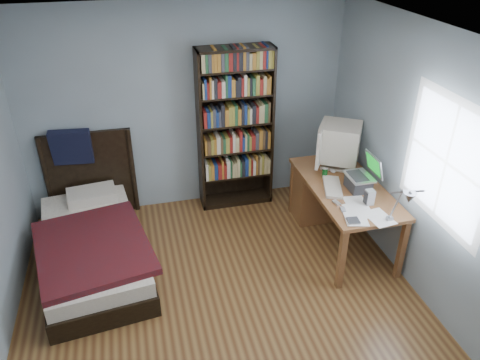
# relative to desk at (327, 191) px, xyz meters

# --- Properties ---
(room) EXTENTS (4.20, 4.24, 2.50)m
(room) POSITION_rel_desk_xyz_m (-1.48, -1.23, 0.84)
(room) COLOR #563219
(room) RESTS_ON ground
(desk) EXTENTS (0.75, 1.51, 0.73)m
(desk) POSITION_rel_desk_xyz_m (0.00, 0.00, 0.00)
(desk) COLOR brown
(desk) RESTS_ON floor
(crt_monitor) EXTENTS (0.65, 0.59, 0.53)m
(crt_monitor) POSITION_rel_desk_xyz_m (0.07, 0.02, 0.61)
(crt_monitor) COLOR #BFB39E
(crt_monitor) RESTS_ON desk
(laptop) EXTENTS (0.31, 0.32, 0.39)m
(laptop) POSITION_rel_desk_xyz_m (0.11, -0.51, 0.43)
(laptop) COLOR #2D2D30
(laptop) RESTS_ON desk
(desk_lamp) EXTENTS (0.22, 0.48, 0.57)m
(desk_lamp) POSITION_rel_desk_xyz_m (0.01, -1.45, 0.77)
(desk_lamp) COLOR #99999E
(desk_lamp) RESTS_ON desk
(keyboard) EXTENTS (0.30, 0.48, 0.04)m
(keyboard) POSITION_rel_desk_xyz_m (-0.16, -0.43, 0.33)
(keyboard) COLOR #C1B3A0
(keyboard) RESTS_ON desk
(speaker) EXTENTS (0.08, 0.08, 0.16)m
(speaker) POSITION_rel_desk_xyz_m (0.06, -0.81, 0.40)
(speaker) COLOR gray
(speaker) RESTS_ON desk
(soda_can) EXTENTS (0.06, 0.06, 0.11)m
(soda_can) POSITION_rel_desk_xyz_m (-0.15, -0.19, 0.37)
(soda_can) COLOR #073616
(soda_can) RESTS_ON desk
(mouse) EXTENTS (0.06, 0.11, 0.04)m
(mouse) POSITION_rel_desk_xyz_m (-0.01, -0.09, 0.33)
(mouse) COLOR silver
(mouse) RESTS_ON desk
(phone_silver) EXTENTS (0.07, 0.10, 0.02)m
(phone_silver) POSITION_rel_desk_xyz_m (-0.24, -0.72, 0.33)
(phone_silver) COLOR silver
(phone_silver) RESTS_ON desk
(phone_grey) EXTENTS (0.06, 0.09, 0.02)m
(phone_grey) POSITION_rel_desk_xyz_m (-0.23, -0.86, 0.33)
(phone_grey) COLOR gray
(phone_grey) RESTS_ON desk
(external_drive) EXTENTS (0.12, 0.12, 0.02)m
(external_drive) POSITION_rel_desk_xyz_m (-0.23, -1.06, 0.33)
(external_drive) COLOR gray
(external_drive) RESTS_ON desk
(bookshelf) EXTENTS (0.90, 0.30, 1.99)m
(bookshelf) POSITION_rel_desk_xyz_m (-0.95, 0.71, 0.59)
(bookshelf) COLOR black
(bookshelf) RESTS_ON floor
(bed) EXTENTS (1.27, 2.12, 1.16)m
(bed) POSITION_rel_desk_xyz_m (-2.70, -0.09, -0.16)
(bed) COLOR black
(bed) RESTS_ON floor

